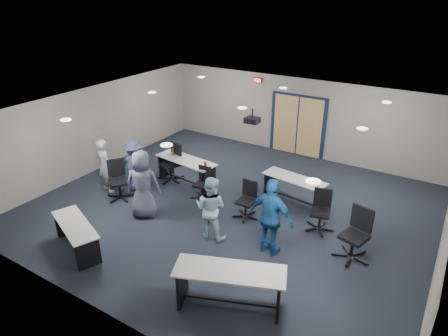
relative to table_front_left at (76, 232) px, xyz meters
The scene contains 24 objects.
floor 4.01m from the table_front_left, 59.96° to the left, with size 10.00×10.00×0.00m, color black.
back_wall 8.24m from the table_front_left, 75.92° to the left, with size 10.00×0.04×2.70m, color gray.
front_wall 2.42m from the table_front_left, 27.79° to the right, with size 10.00×0.04×2.70m, color gray.
left_wall 4.66m from the table_front_left, 131.07° to the left, with size 0.04×9.00×2.70m, color gray.
ceiling 4.57m from the table_front_left, 59.96° to the left, with size 10.00×9.00×0.04m, color silver.
double_door 8.18m from the table_front_left, 75.85° to the left, with size 2.00×0.07×2.20m.
exit_sign 8.15m from the table_front_left, 87.14° to the left, with size 0.32×0.07×0.18m.
ceiling_projector 4.96m from the table_front_left, 59.83° to the left, with size 0.35×0.32×0.37m.
ceiling_can_lights 4.74m from the table_front_left, 61.67° to the left, with size 6.24×5.74×0.02m, color white, non-canonical shape.
table_front_left is the anchor object (origin of this frame).
table_front_right 3.84m from the table_front_left, ahead, with size 2.15×1.39×0.83m.
table_back_left 3.99m from the table_front_left, 88.55° to the left, with size 2.03×0.88×1.09m.
table_back_right 5.70m from the table_front_left, 55.03° to the left, with size 1.83×0.82×0.72m.
chair_back_a 3.94m from the table_front_left, 96.64° to the left, with size 0.74×0.74×1.18m, color black, non-canonical shape.
chair_back_b 3.62m from the table_front_left, 73.63° to the left, with size 0.58×0.58×0.93m, color black, non-canonical shape.
chair_back_c 4.12m from the table_front_left, 51.77° to the left, with size 0.62×0.62×0.99m, color black, non-canonical shape.
chair_back_d 5.72m from the table_front_left, 40.14° to the left, with size 0.65×0.65×1.04m, color black, non-canonical shape.
chair_loose_left 2.45m from the table_front_left, 112.89° to the left, with size 0.70×0.70×1.11m, color black, non-canonical shape.
chair_loose_right 6.14m from the table_front_left, 29.13° to the left, with size 0.75×0.75×1.20m, color black, non-canonical shape.
person_gray 2.88m from the table_front_left, 123.76° to the left, with size 0.59×0.39×1.61m, color #939BA0.
person_plaid 2.00m from the table_front_left, 81.99° to the left, with size 0.88×0.57×1.81m, color #50576E.
person_lightblue 3.07m from the table_front_left, 41.86° to the left, with size 0.77×0.60×1.58m, color #A9CCE0.
person_navy 4.37m from the table_front_left, 30.66° to the left, with size 1.07×0.45×1.83m, color #1A4F8F.
person_back 3.01m from the table_front_left, 107.27° to the left, with size 1.02×0.59×1.58m, color #393F66.
Camera 1 is at (4.78, -8.07, 5.53)m, focal length 32.00 mm.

